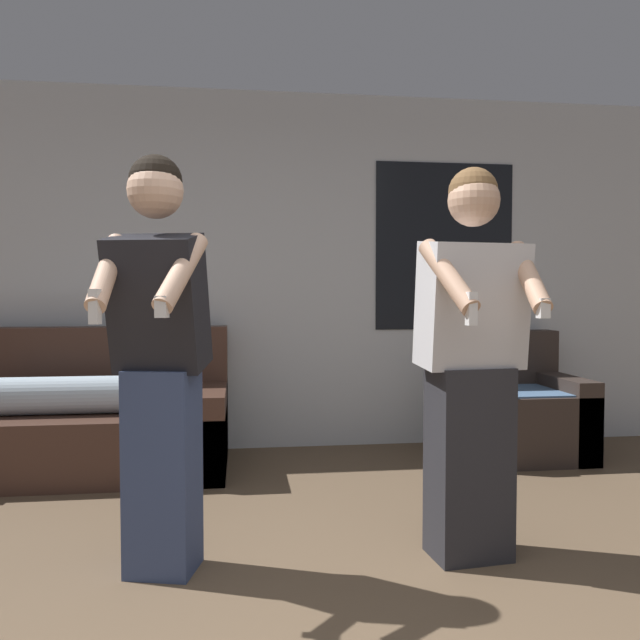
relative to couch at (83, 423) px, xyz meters
The scene contains 5 objects.
wall_back 1.76m from the couch, 20.10° to the left, with size 6.88×0.07×2.70m.
couch is the anchor object (origin of this frame).
armchair 3.05m from the couch, ahead, with size 0.84×0.81×0.89m.
person_left 1.89m from the couch, 66.83° to the right, with size 0.45×0.56×1.74m.
person_right 2.70m from the couch, 39.05° to the right, with size 0.51×0.51×1.73m.
Camera 1 is at (-0.28, -1.61, 1.17)m, focal length 35.00 mm.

